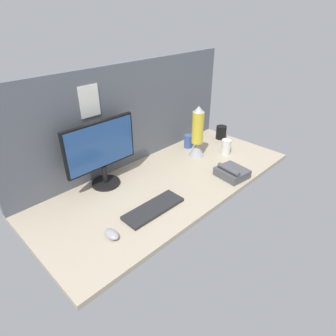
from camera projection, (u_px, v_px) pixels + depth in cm
name	position (u px, v px, depth cm)	size (l,w,h in cm)	color
ground_plane	(167.00, 182.00, 192.58)	(180.00, 80.00, 3.00)	tan
cubicle_wall_back	(128.00, 116.00, 197.12)	(180.00, 5.50, 70.13)	#565B66
monitor	(101.00, 151.00, 175.71)	(47.96, 18.00, 42.56)	black
keyboard	(153.00, 208.00, 163.52)	(37.00, 13.00, 2.00)	#262628
mouse	(112.00, 234.00, 144.50)	(5.60, 9.60, 3.40)	#99999E
mug_ceramic_white	(226.00, 147.00, 221.84)	(10.89, 7.00, 11.78)	white
mug_ceramic_blue	(188.00, 141.00, 232.15)	(10.07, 6.44, 10.60)	#38569E
mug_black_travel	(221.00, 132.00, 247.21)	(8.64, 8.64, 11.10)	black
lava_lamp	(197.00, 136.00, 214.45)	(11.89, 11.89, 38.90)	#A5A5AD
desk_phone	(232.00, 172.00, 193.84)	(19.31, 21.03, 8.80)	#4C4C51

